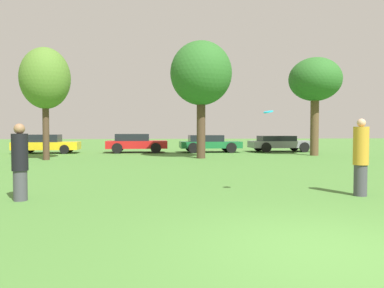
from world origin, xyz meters
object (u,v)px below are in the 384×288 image
tree_0 (45,79)px  tree_2 (315,81)px  parked_car_yellow (45,144)px  parked_car_red (136,143)px  tree_1 (201,74)px  parked_car_green (209,143)px  person_thrower (20,162)px  parked_car_grey (280,143)px  frisbee (268,112)px  person_catcher (361,157)px

tree_0 → tree_2: 15.73m
parked_car_yellow → parked_car_red: (6.05, 0.17, 0.04)m
tree_1 → parked_car_red: tree_1 is taller
parked_car_green → person_thrower: bearing=-112.8°
parked_car_yellow → person_thrower: bearing=-77.5°
tree_0 → parked_car_green: size_ratio=1.37×
person_thrower → parked_car_grey: 21.47m
frisbee → tree_0: bearing=126.0°
parked_car_yellow → parked_car_red: 6.05m
frisbee → parked_car_yellow: 20.25m
frisbee → person_thrower: bearing=-179.6°
parked_car_red → person_thrower: bearing=-96.9°
parked_car_yellow → parked_car_grey: parked_car_yellow is taller
tree_1 → parked_car_red: bearing=125.5°
parked_car_green → parked_car_red: bearing=177.5°
parked_car_yellow → parked_car_grey: (16.42, 0.32, -0.02)m
frisbee → parked_car_grey: (6.23, 17.76, -1.40)m
parked_car_yellow → parked_car_green: parked_car_yellow is taller
person_catcher → parked_car_red: (-6.41, 17.78, -0.25)m
parked_car_yellow → person_catcher: bearing=-56.4°
parked_car_grey → person_thrower: bearing=-125.7°
parked_car_grey → parked_car_green: bearing=-179.3°
parked_car_grey → tree_1: bearing=-140.3°
person_catcher → parked_car_red: 18.90m
person_thrower → frisbee: size_ratio=7.29×
parked_car_green → parked_car_grey: bearing=0.7°
parked_car_red → tree_2: bearing=-20.9°
parked_car_red → tree_0: bearing=-128.4°
tree_0 → parked_car_red: (4.38, 5.88, -3.58)m
tree_0 → parked_car_green: (9.53, 5.81, -3.61)m
frisbee → parked_car_yellow: (-10.19, 17.44, -1.39)m
person_thrower → parked_car_red: 17.73m
person_thrower → parked_car_red: size_ratio=0.42×
parked_car_green → person_catcher: bearing=-87.6°
person_catcher → parked_car_yellow: 21.57m
frisbee → tree_1: 12.38m
frisbee → tree_0: (-8.53, 11.73, 2.23)m
tree_1 → parked_car_grey: 9.48m
person_thrower → frisbee: (5.77, 0.04, 1.16)m
person_catcher → tree_1: (-2.46, 12.27, 3.75)m
tree_1 → parked_car_yellow: 12.03m
person_catcher → parked_car_red: size_ratio=0.45×
person_thrower → tree_1: size_ratio=0.27×
parked_car_red → parked_car_green: size_ratio=0.97×
frisbee → parked_car_grey: bearing=70.7°
person_thrower → person_catcher: size_ratio=0.93×
person_catcher → parked_car_red: bearing=-69.3°
parked_car_yellow → parked_car_green: (11.19, 0.10, 0.00)m
person_catcher → tree_0: (-10.79, 11.90, 3.33)m
person_thrower → person_catcher: person_catcher is taller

